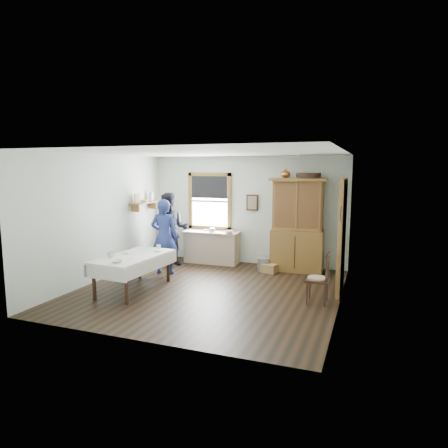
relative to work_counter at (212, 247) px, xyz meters
The scene contains 20 objects.
room 2.52m from the work_counter, 69.20° to the right, with size 5.01×5.01×2.70m.
window 1.27m from the work_counter, 121.19° to the left, with size 1.18×0.07×1.48m.
doorway 3.62m from the work_counter, 22.07° to the right, with size 0.09×1.14×2.22m.
wall_shelf 2.04m from the work_counter, 157.33° to the right, with size 0.24×1.00×0.44m.
framed_picture 1.53m from the work_counter, 15.88° to the left, with size 0.30×0.04×0.40m, color #341D12.
rug_beater 4.00m from the work_counter, 29.85° to the right, with size 0.27×0.27×0.01m, color black.
work_counter is the anchor object (origin of this frame).
china_hutch 2.29m from the work_counter, ahead, with size 1.28×0.61×2.18m, color olive.
dining_table 2.75m from the work_counter, 101.94° to the right, with size 0.92×1.75×0.70m, color silver.
spindle_chair 3.66m from the work_counter, 36.47° to the right, with size 0.43×0.43×0.93m, color #341D12.
pail 1.52m from the work_counter, 13.07° to the right, with size 0.29×0.29×0.31m, color #95989D.
wicker_basket 1.70m from the work_counter, 15.14° to the right, with size 0.34×0.24×0.20m, color #9F7048.
woman_blue 1.54m from the work_counter, 114.05° to the right, with size 0.58×0.38×1.59m, color navy.
figure_dark 1.12m from the work_counter, 145.17° to the right, with size 0.82×0.63×1.68m, color black.
table_cup_a 3.12m from the work_counter, 106.61° to the right, with size 0.13×0.13×0.11m, color silver.
table_cup_b 2.03m from the work_counter, 101.92° to the right, with size 0.10×0.10×0.09m, color silver.
table_bowl 3.35m from the work_counter, 98.67° to the right, with size 0.21×0.21×0.05m, color silver.
counter_book 0.51m from the work_counter, 161.83° to the left, with size 0.17×0.22×0.02m, color #766A4F.
counter_bowl 0.68m from the work_counter, 14.00° to the right, with size 0.21×0.21×0.07m, color silver.
shelf_bowl 2.05m from the work_counter, 157.72° to the right, with size 0.22×0.22×0.05m, color silver.
Camera 1 is at (2.98, -7.07, 2.42)m, focal length 32.00 mm.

